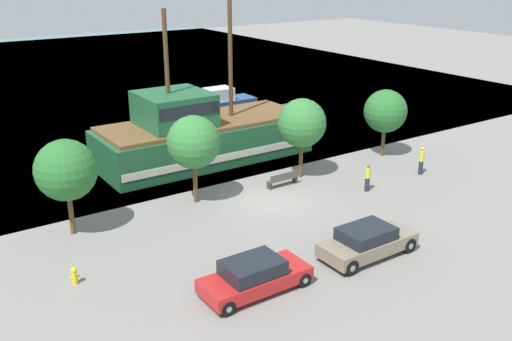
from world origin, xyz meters
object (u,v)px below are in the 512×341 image
at_px(fire_hydrant, 74,275).
at_px(pedestrian_walking_far, 367,177).
at_px(bench_promenade_east, 283,179).
at_px(pedestrian_walking_near, 421,160).
at_px(parked_car_curb_front, 254,276).
at_px(parked_car_curb_mid, 367,241).
at_px(pirate_ship, 202,134).
at_px(moored_boat_dockside, 222,102).

bearing_deg(fire_hydrant, pedestrian_walking_far, 2.18).
relative_size(bench_promenade_east, pedestrian_walking_near, 1.13).
bearing_deg(bench_promenade_east, pedestrian_walking_near, -20.87).
height_order(parked_car_curb_front, parked_car_curb_mid, parked_car_curb_mid).
bearing_deg(fire_hydrant, parked_car_curb_mid, -23.24).
relative_size(pirate_ship, moored_boat_dockside, 2.63).
bearing_deg(pirate_ship, pedestrian_walking_far, -63.58).
relative_size(parked_car_curb_front, bench_promenade_east, 2.26).
distance_m(parked_car_curb_front, parked_car_curb_mid, 5.82).
height_order(moored_boat_dockside, pedestrian_walking_near, moored_boat_dockside).
height_order(fire_hydrant, pedestrian_walking_far, pedestrian_walking_far).
height_order(pirate_ship, pedestrian_walking_far, pirate_ship).
relative_size(fire_hydrant, pedestrian_walking_near, 0.43).
distance_m(parked_car_curb_front, fire_hydrant, 7.40).
bearing_deg(bench_promenade_east, pirate_ship, 102.46).
bearing_deg(parked_car_curb_mid, fire_hydrant, 156.76).
height_order(pirate_ship, fire_hydrant, pirate_ship).
bearing_deg(pirate_ship, parked_car_curb_mid, -91.60).
bearing_deg(parked_car_curb_mid, pedestrian_walking_far, 45.44).
distance_m(moored_boat_dockside, parked_car_curb_mid, 28.01).
xyz_separation_m(pirate_ship, pedestrian_walking_near, (9.84, -10.13, -0.83)).
bearing_deg(fire_hydrant, pirate_ship, 42.20).
bearing_deg(pedestrian_walking_far, pedestrian_walking_near, 1.71).
xyz_separation_m(fire_hydrant, pedestrian_walking_far, (17.15, 0.65, 0.42)).
bearing_deg(parked_car_curb_mid, pedestrian_walking_near, 29.30).
distance_m(moored_boat_dockside, fire_hydrant, 29.56).
distance_m(moored_boat_dockside, bench_promenade_east, 18.90).
relative_size(pedestrian_walking_near, pedestrian_walking_far, 1.07).
relative_size(pirate_ship, pedestrian_walking_near, 8.74).
relative_size(parked_car_curb_front, pedestrian_walking_far, 2.74).
xyz_separation_m(bench_promenade_east, pedestrian_walking_near, (8.31, -3.17, 0.45)).
bearing_deg(pedestrian_walking_far, moored_boat_dockside, 82.17).
relative_size(pirate_ship, pedestrian_walking_far, 9.39).
bearing_deg(fire_hydrant, parked_car_curb_front, -38.32).
bearing_deg(bench_promenade_east, pedestrian_walking_far, -42.87).
relative_size(moored_boat_dockside, bench_promenade_east, 2.94).
distance_m(moored_boat_dockside, pedestrian_walking_far, 21.27).
distance_m(pirate_ship, fire_hydrant, 16.32).
relative_size(pirate_ship, bench_promenade_east, 7.74).
distance_m(bench_promenade_east, pedestrian_walking_near, 8.90).
height_order(fire_hydrant, pedestrian_walking_near, pedestrian_walking_near).
relative_size(fire_hydrant, pedestrian_walking_far, 0.47).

